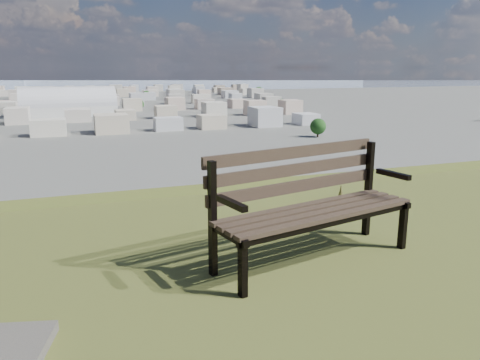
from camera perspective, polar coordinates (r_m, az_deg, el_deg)
name	(u,v)px	position (r m, az deg, el deg)	size (l,w,h in m)	color
park_bench	(309,198)	(4.23, 8.40, -2.19)	(2.00, 1.02, 1.00)	#3C3023
arena	(69,107)	(284.58, -20.14, 8.38)	(52.03, 23.96, 21.56)	silver
city_blocks	(71,98)	(397.16, -19.91, 9.41)	(395.00, 361.00, 7.00)	beige
city_trees	(27,104)	(322.79, -24.56, 8.46)	(406.52, 387.20, 9.98)	#302418
bay_water	(69,83)	(902.43, -20.12, 11.05)	(2400.00, 700.00, 0.12)	#8592A9
far_hills	(44,68)	(1406.24, -22.81, 12.48)	(2050.00, 340.00, 60.00)	#8B98AD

